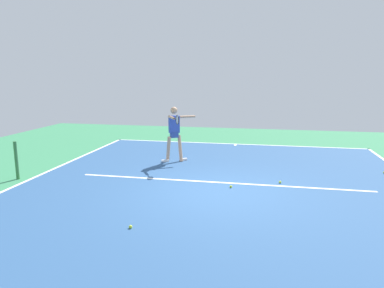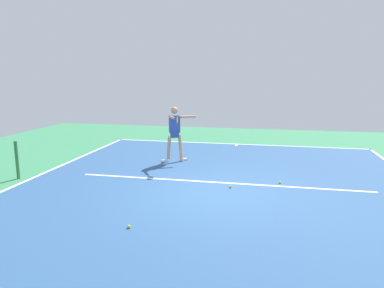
{
  "view_description": "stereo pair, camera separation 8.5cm",
  "coord_description": "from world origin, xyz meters",
  "views": [
    {
      "loc": [
        -1.08,
        8.38,
        2.85
      ],
      "look_at": [
        0.9,
        -1.45,
        0.9
      ],
      "focal_mm": 33.15,
      "sensor_mm": 36.0,
      "label": 1
    },
    {
      "loc": [
        -1.16,
        8.36,
        2.85
      ],
      "look_at": [
        0.9,
        -1.45,
        0.9
      ],
      "focal_mm": 33.15,
      "sensor_mm": 36.0,
      "label": 2
    }
  ],
  "objects": [
    {
      "name": "tennis_ball_by_baseline",
      "position": [
        -1.6,
        -1.04,
        0.03
      ],
      "size": [
        0.07,
        0.07,
        0.07
      ],
      "primitive_type": "sphere",
      "color": "#C6E53D",
      "rests_on": "ground_plane"
    },
    {
      "name": "court_line_service",
      "position": [
        0.0,
        -0.78,
        0.0
      ],
      "size": [
        7.9,
        0.1,
        0.01
      ],
      "primitive_type": "cube",
      "color": "white",
      "rests_on": "ground_plane"
    },
    {
      "name": "court_surface",
      "position": [
        0.0,
        0.0,
        0.0
      ],
      "size": [
        10.53,
        12.81,
        0.0
      ],
      "primitive_type": "cube",
      "color": "#2D5484",
      "rests_on": "ground_plane"
    },
    {
      "name": "tennis_ball_far_corner",
      "position": [
        1.3,
        2.46,
        0.03
      ],
      "size": [
        0.07,
        0.07,
        0.07
      ],
      "primitive_type": "sphere",
      "color": "#CCE033",
      "rests_on": "ground_plane"
    },
    {
      "name": "tennis_ball_near_player",
      "position": [
        2.05,
        -4.71,
        0.03
      ],
      "size": [
        0.07,
        0.07,
        0.07
      ],
      "primitive_type": "sphere",
      "color": "#CCE033",
      "rests_on": "ground_plane"
    },
    {
      "name": "court_line_centre_mark",
      "position": [
        0.0,
        -6.15,
        0.0
      ],
      "size": [
        0.1,
        0.3,
        0.01
      ],
      "primitive_type": "cube",
      "color": "white",
      "rests_on": "ground_plane"
    },
    {
      "name": "court_line_sideline_right",
      "position": [
        5.22,
        0.0,
        0.0
      ],
      "size": [
        0.1,
        12.81,
        0.01
      ],
      "primitive_type": "cube",
      "color": "white",
      "rests_on": "ground_plane"
    },
    {
      "name": "tennis_player",
      "position": [
        1.77,
        -2.88,
        1.07
      ],
      "size": [
        1.06,
        1.43,
        1.85
      ],
      "rotation": [
        0.0,
        0.0,
        0.54
      ],
      "color": "tan",
      "rests_on": "ground_plane"
    },
    {
      "name": "ground_plane",
      "position": [
        0.0,
        0.0,
        0.0
      ],
      "size": [
        21.84,
        21.84,
        0.0
      ],
      "primitive_type": "plane",
      "color": "#388456"
    },
    {
      "name": "net_post",
      "position": [
        5.57,
        0.0,
        0.54
      ],
      "size": [
        0.09,
        0.09,
        1.07
      ],
      "primitive_type": "cylinder",
      "color": "#38753D",
      "rests_on": "ground_plane"
    },
    {
      "name": "tennis_ball_by_sideline",
      "position": [
        -0.34,
        -0.39,
        0.03
      ],
      "size": [
        0.07,
        0.07,
        0.07
      ],
      "primitive_type": "sphere",
      "color": "#CCE033",
      "rests_on": "ground_plane"
    },
    {
      "name": "court_line_baseline_near",
      "position": [
        0.0,
        -6.35,
        0.0
      ],
      "size": [
        10.53,
        0.1,
        0.01
      ],
      "primitive_type": "cube",
      "color": "white",
      "rests_on": "ground_plane"
    }
  ]
}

